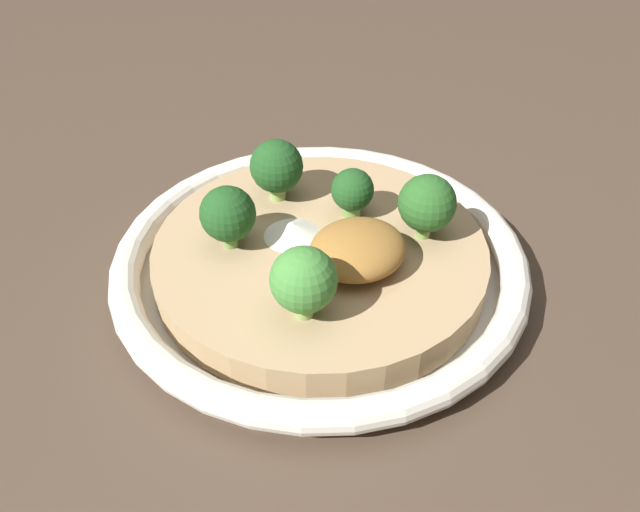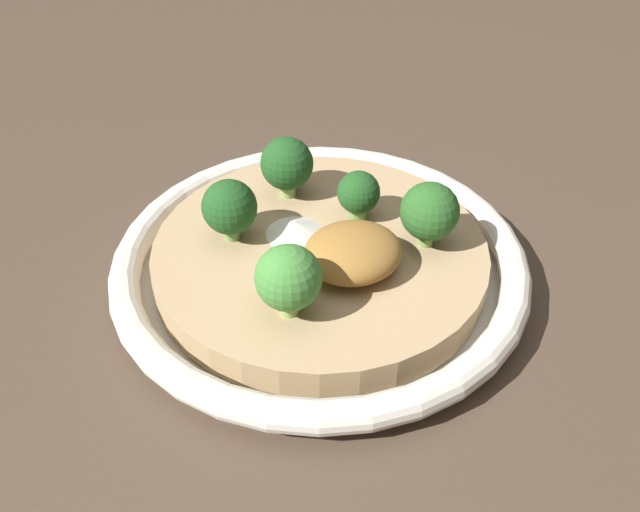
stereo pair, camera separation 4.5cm
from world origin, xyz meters
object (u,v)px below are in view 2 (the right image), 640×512
(risotto_bowl, at_px, (320,259))
(broccoli_front_right, at_px, (230,208))
(broccoli_left, at_px, (358,194))
(broccoli_front, at_px, (285,165))
(broccoli_back, at_px, (288,279))
(broccoli_back_left, at_px, (430,212))

(risotto_bowl, height_order, broccoli_front_right, broccoli_front_right)
(broccoli_front_right, height_order, broccoli_left, broccoli_front_right)
(broccoli_front, distance_m, broccoli_left, 0.06)
(risotto_bowl, xyz_separation_m, broccoli_back, (0.04, 0.06, 0.04))
(risotto_bowl, bearing_deg, broccoli_front, -88.69)
(broccoli_front, xyz_separation_m, broccoli_front_right, (0.05, 0.04, -0.00))
(broccoli_front, bearing_deg, broccoli_back, 70.99)
(broccoli_front, bearing_deg, risotto_bowl, 91.31)
(broccoli_back_left, relative_size, broccoli_back, 0.99)
(risotto_bowl, relative_size, broccoli_front_right, 6.41)
(broccoli_front_right, bearing_deg, broccoli_back_left, 154.65)
(broccoli_back_left, distance_m, broccoli_front, 0.12)
(broccoli_back_left, relative_size, broccoli_left, 1.29)
(risotto_bowl, xyz_separation_m, broccoli_left, (-0.04, -0.02, 0.04))
(risotto_bowl, height_order, broccoli_back, broccoli_back)
(broccoli_back, bearing_deg, broccoli_left, -137.36)
(broccoli_back, bearing_deg, risotto_bowl, -127.59)
(risotto_bowl, relative_size, broccoli_left, 7.85)
(broccoli_back, height_order, broccoli_left, broccoli_back)
(broccoli_front, distance_m, broccoli_front_right, 0.07)
(broccoli_front_right, relative_size, broccoli_back, 0.94)
(broccoli_back, bearing_deg, broccoli_front, -109.01)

